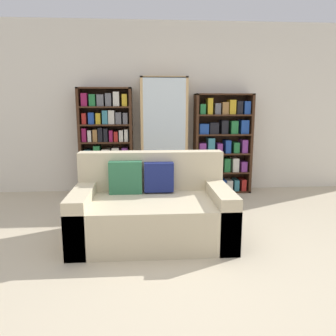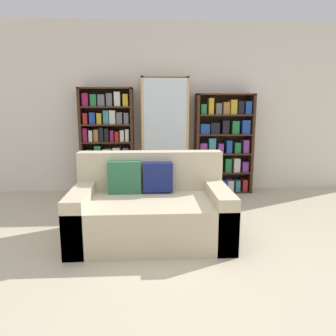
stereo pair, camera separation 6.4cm
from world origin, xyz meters
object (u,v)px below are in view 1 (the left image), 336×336
at_px(display_cabinet, 164,137).
at_px(couch, 152,210).
at_px(bookshelf_right, 222,145).
at_px(wine_bottle, 211,192).
at_px(bookshelf_left, 106,143).

bearing_deg(display_cabinet, couch, -97.35).
bearing_deg(bookshelf_right, wine_bottle, -116.61).
relative_size(couch, wine_bottle, 4.75).
xyz_separation_m(couch, bookshelf_right, (1.19, 1.84, 0.47)).
xyz_separation_m(bookshelf_right, wine_bottle, (-0.29, -0.58, -0.63)).
bearing_deg(wine_bottle, couch, -125.31).
xyz_separation_m(bookshelf_left, wine_bottle, (1.57, -0.58, -0.68)).
relative_size(couch, display_cabinet, 0.89).
xyz_separation_m(display_cabinet, bookshelf_right, (0.95, 0.02, -0.14)).
height_order(couch, bookshelf_left, bookshelf_left).
relative_size(display_cabinet, bookshelf_right, 1.16).
height_order(couch, display_cabinet, display_cabinet).
distance_m(couch, bookshelf_left, 2.03).
height_order(bookshelf_left, bookshelf_right, bookshelf_left).
bearing_deg(bookshelf_left, bookshelf_right, 0.02).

